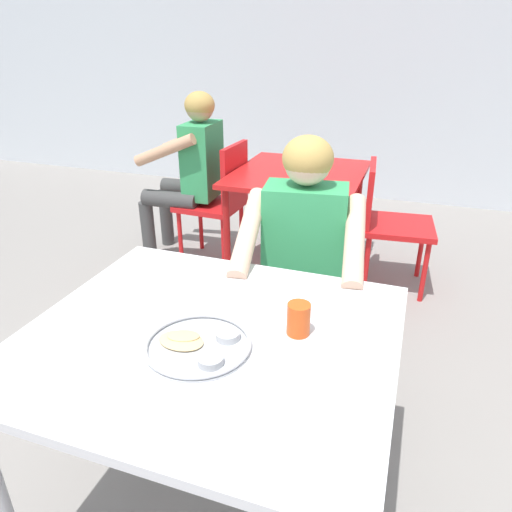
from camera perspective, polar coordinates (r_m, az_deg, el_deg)
name	(u,v)px	position (r m, az deg, el deg)	size (l,w,h in m)	color
back_wall	(387,16)	(4.93, 15.68, 26.29)	(12.00, 0.12, 3.40)	silver
table_foreground	(210,353)	(1.45, -5.65, -11.71)	(1.08, 0.96, 0.75)	silver
thali_tray	(199,345)	(1.34, -6.93, -10.66)	(0.30, 0.30, 0.03)	#B7BABF
drinking_cup	(299,318)	(1.37, 5.21, -7.54)	(0.07, 0.07, 0.10)	#D84C19
chair_foreground	(306,280)	(2.23, 6.07, -2.93)	(0.48, 0.45, 0.83)	silver
diner_foreground	(301,257)	(1.94, 5.54, -0.09)	(0.55, 0.59, 1.20)	#2B2B2B
table_background_red	(298,184)	(3.17, 5.18, 8.72)	(0.83, 0.93, 0.73)	red
chair_red_left	(221,197)	(3.36, -4.34, 7.18)	(0.45, 0.41, 0.89)	red
chair_red_right	(387,217)	(3.14, 15.68, 4.59)	(0.47, 0.47, 0.83)	red
patron_background	(191,163)	(3.42, -7.97, 11.14)	(0.56, 0.51, 1.21)	#3E3E3E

